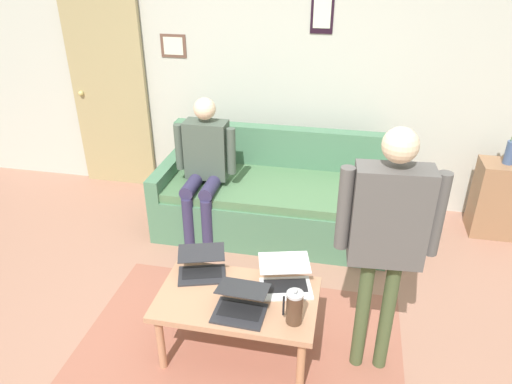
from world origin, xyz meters
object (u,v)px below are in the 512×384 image
(laptop_center, at_px, (285,279))
(laptop_right, at_px, (202,267))
(interior_door, at_px, (110,94))
(side_shelf, at_px, (498,199))
(person_seated, at_px, (205,162))
(laptop_left, at_px, (241,304))
(french_press, at_px, (294,307))
(flower_vase, at_px, (512,149))
(coffee_table, at_px, (237,303))
(couch, at_px, (273,199))
(person_standing, at_px, (388,228))

(laptop_center, distance_m, laptop_right, 0.57)
(interior_door, distance_m, laptop_right, 2.63)
(side_shelf, bearing_deg, person_seated, 11.82)
(laptop_right, bearing_deg, laptop_left, 137.62)
(french_press, bearing_deg, laptop_left, -4.93)
(laptop_center, bearing_deg, french_press, 107.20)
(laptop_right, bearing_deg, person_seated, -74.26)
(laptop_left, bearing_deg, flower_vase, -133.62)
(laptop_right, bearing_deg, interior_door, -51.38)
(laptop_right, relative_size, side_shelf, 0.55)
(laptop_center, bearing_deg, laptop_right, -1.96)
(laptop_left, relative_size, laptop_right, 0.84)
(laptop_left, distance_m, laptop_center, 0.37)
(coffee_table, bearing_deg, side_shelf, -136.04)
(interior_door, distance_m, flower_vase, 3.90)
(couch, relative_size, laptop_center, 5.01)
(person_seated, bearing_deg, laptop_right, 105.74)
(interior_door, height_order, person_standing, interior_door)
(laptop_center, bearing_deg, couch, -77.21)
(couch, height_order, laptop_left, couch)
(interior_door, distance_m, coffee_table, 2.98)
(person_standing, xyz_separation_m, person_seated, (1.48, -1.31, -0.32))
(laptop_left, xyz_separation_m, laptop_right, (0.34, -0.31, -0.00))
(coffee_table, distance_m, laptop_right, 0.36)
(side_shelf, xyz_separation_m, person_seated, (2.61, 0.55, 0.37))
(couch, relative_size, french_press, 8.64)
(french_press, relative_size, person_seated, 0.19)
(interior_door, bearing_deg, couch, 161.77)
(laptop_center, relative_size, person_seated, 0.33)
(coffee_table, height_order, side_shelf, side_shelf)
(side_shelf, xyz_separation_m, flower_vase, (-0.00, 0.00, 0.49))
(laptop_center, distance_m, person_seated, 1.51)
(side_shelf, bearing_deg, laptop_right, 37.05)
(laptop_right, distance_m, french_press, 0.76)
(person_standing, bearing_deg, coffee_table, 4.04)
(laptop_right, bearing_deg, flower_vase, -142.98)
(laptop_center, height_order, french_press, french_press)
(laptop_center, height_order, laptop_right, laptop_center)
(coffee_table, xyz_separation_m, person_seated, (0.62, -1.37, 0.32))
(laptop_right, bearing_deg, coffee_table, 146.34)
(couch, relative_size, laptop_left, 6.33)
(laptop_right, xyz_separation_m, person_seated, (0.33, -1.17, 0.23))
(laptop_center, distance_m, person_standing, 0.79)
(coffee_table, xyz_separation_m, french_press, (-0.38, 0.15, 0.16))
(flower_vase, distance_m, person_standing, 2.18)
(couch, xyz_separation_m, french_press, (-0.42, 1.74, 0.26))
(laptop_center, xyz_separation_m, flower_vase, (-1.71, -1.74, 0.34))
(couch, distance_m, french_press, 1.81)
(couch, bearing_deg, coffee_table, 91.58)
(couch, xyz_separation_m, person_standing, (-0.90, 1.54, 0.74))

